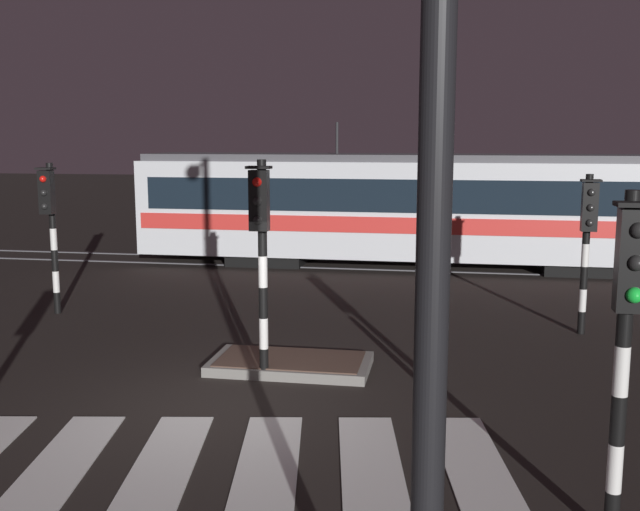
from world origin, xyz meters
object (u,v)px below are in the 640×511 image
object	(u,v)px
traffic_light_corner_far_left	(50,216)
traffic_light_corner_far_right	(588,230)
traffic_light_median_centre	(261,237)
traffic_light_corner_near_right	(627,317)
bollard_island_edge	(431,355)
tram	(421,207)

from	to	relation	value
traffic_light_corner_far_left	traffic_light_corner_far_right	size ratio (longest dim) A/B	1.05
traffic_light_median_centre	traffic_light_corner_far_left	size ratio (longest dim) A/B	1.06
traffic_light_median_centre	traffic_light_corner_far_left	xyz separation A→B (m)	(-5.43, 3.47, -0.13)
traffic_light_corner_near_right	bollard_island_edge	distance (m)	4.61
traffic_light_corner_far_left	tram	bearing A→B (deg)	43.97
traffic_light_corner_far_right	traffic_light_corner_far_left	bearing A→B (deg)	-179.02
traffic_light_corner_far_left	traffic_light_corner_near_right	distance (m)	12.30
traffic_light_corner_far_left	traffic_light_corner_far_right	world-z (taller)	traffic_light_corner_far_left
traffic_light_median_centre	bollard_island_edge	size ratio (longest dim) A/B	3.07
traffic_light_corner_far_right	tram	xyz separation A→B (m)	(-3.35, 6.98, -0.27)
tram	traffic_light_median_centre	bearing A→B (deg)	-100.61
traffic_light_corner_far_right	bollard_island_edge	size ratio (longest dim) A/B	2.75
traffic_light_corner_far_right	tram	distance (m)	7.74
bollard_island_edge	traffic_light_median_centre	bearing A→B (deg)	179.06
traffic_light_corner_near_right	bollard_island_edge	size ratio (longest dim) A/B	2.96
tram	traffic_light_corner_far_left	bearing A→B (deg)	-136.03
traffic_light_corner_far_left	traffic_light_corner_near_right	bearing A→B (deg)	-37.24
traffic_light_corner_near_right	tram	distance (m)	14.80
traffic_light_median_centre	traffic_light_corner_near_right	xyz separation A→B (m)	(4.36, -3.98, -0.08)
traffic_light_corner_near_right	tram	xyz separation A→B (m)	(-2.37, 14.60, -0.42)
traffic_light_corner_near_right	bollard_island_edge	bearing A→B (deg)	114.39
traffic_light_median_centre	bollard_island_edge	xyz separation A→B (m)	(2.58, -0.04, -1.69)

